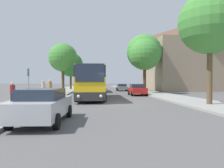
# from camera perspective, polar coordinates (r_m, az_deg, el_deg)

# --- Properties ---
(ground_plane) EXTENTS (300.00, 300.00, 0.00)m
(ground_plane) POSITION_cam_1_polar(r_m,az_deg,el_deg) (18.22, 0.29, -5.06)
(ground_plane) COLOR #565454
(ground_plane) RESTS_ON ground
(sidewalk_left) EXTENTS (4.00, 120.00, 0.15)m
(sidewalk_left) POSITION_cam_1_polar(r_m,az_deg,el_deg) (18.88, -21.44, -4.68)
(sidewalk_left) COLOR gray
(sidewalk_left) RESTS_ON ground_plane
(sidewalk_right) EXTENTS (4.00, 120.00, 0.15)m
(sidewalk_right) POSITION_cam_1_polar(r_m,az_deg,el_deg) (20.12, 20.62, -4.34)
(sidewalk_right) COLOR gray
(sidewalk_right) RESTS_ON ground_plane
(building_right_background) EXTENTS (19.93, 14.77, 14.10)m
(building_right_background) POSITION_cam_1_polar(r_m,az_deg,el_deg) (48.66, 21.60, 6.85)
(building_right_background) COLOR gray
(building_right_background) RESTS_ON ground_plane
(bus_front) EXTENTS (2.93, 11.78, 3.25)m
(bus_front) POSITION_cam_1_polar(r_m,az_deg,el_deg) (22.93, -5.43, 0.49)
(bus_front) COLOR #2D2D2D
(bus_front) RESTS_ON ground_plane
(bus_middle) EXTENTS (3.02, 10.98, 3.26)m
(bus_middle) POSITION_cam_1_polar(r_m,az_deg,el_deg) (38.39, -5.46, 0.61)
(bus_middle) COLOR silver
(bus_middle) RESTS_ON ground_plane
(bus_rear) EXTENTS (2.87, 10.58, 3.22)m
(bus_rear) POSITION_cam_1_polar(r_m,az_deg,el_deg) (52.98, -5.29, 0.63)
(bus_rear) COLOR #238942
(bus_rear) RESTS_ON ground_plane
(parked_car_left_curb) EXTENTS (2.19, 4.76, 1.51)m
(parked_car_left_curb) POSITION_cam_1_polar(r_m,az_deg,el_deg) (10.20, -17.50, -5.20)
(parked_car_left_curb) COLOR #B7B7BC
(parked_car_left_curb) RESTS_ON ground_plane
(parked_car_right_near) EXTENTS (2.13, 4.22, 1.47)m
(parked_car_right_near) POSITION_cam_1_polar(r_m,az_deg,el_deg) (28.35, 6.62, -1.42)
(parked_car_right_near) COLOR red
(parked_car_right_near) RESTS_ON ground_plane
(parked_car_right_far) EXTENTS (2.03, 4.64, 1.30)m
(parked_car_right_far) POSITION_cam_1_polar(r_m,az_deg,el_deg) (41.47, 2.59, -0.82)
(parked_car_right_far) COLOR slate
(parked_car_right_far) RESTS_ON ground_plane
(bus_stop_sign) EXTENTS (0.08, 0.45, 2.75)m
(bus_stop_sign) POSITION_cam_1_polar(r_m,az_deg,el_deg) (18.83, -21.00, 0.70)
(bus_stop_sign) COLOR gray
(bus_stop_sign) RESTS_ON sidewalk_left
(pedestrian_waiting_near) EXTENTS (0.36, 0.36, 1.81)m
(pedestrian_waiting_near) POSITION_cam_1_polar(r_m,az_deg,el_deg) (22.82, -17.48, -1.23)
(pedestrian_waiting_near) COLOR #23232D
(pedestrian_waiting_near) RESTS_ON sidewalk_left
(pedestrian_waiting_far) EXTENTS (0.36, 0.36, 1.85)m
(pedestrian_waiting_far) POSITION_cam_1_polar(r_m,az_deg,el_deg) (21.82, -15.88, -1.25)
(pedestrian_waiting_far) COLOR #23232D
(pedestrian_waiting_far) RESTS_ON sidewalk_left
(pedestrian_walking_back) EXTENTS (0.36, 0.36, 1.62)m
(pedestrian_walking_back) POSITION_cam_1_polar(r_m,az_deg,el_deg) (17.09, -24.54, -2.27)
(pedestrian_walking_back) COLOR #23232D
(pedestrian_walking_back) RESTS_ON sidewalk_left
(tree_left_near) EXTENTS (5.22, 5.22, 7.85)m
(tree_left_near) POSITION_cam_1_polar(r_m,az_deg,el_deg) (47.81, -10.74, 4.99)
(tree_left_near) COLOR #47331E
(tree_left_near) RESTS_ON sidewalk_left
(tree_left_far) EXTENTS (4.27, 4.27, 7.38)m
(tree_left_far) POSITION_cam_1_polar(r_m,az_deg,el_deg) (33.78, -12.70, 6.73)
(tree_left_far) COLOR #513D23
(tree_left_far) RESTS_ON sidewalk_left
(tree_right_near) EXTENTS (6.04, 6.04, 9.71)m
(tree_right_near) POSITION_cam_1_polar(r_m,az_deg,el_deg) (38.13, 8.42, 8.26)
(tree_right_near) COLOR #513D23
(tree_right_near) RESTS_ON sidewalk_right
(tree_right_mid) EXTENTS (4.53, 4.53, 7.81)m
(tree_right_mid) POSITION_cam_1_polar(r_m,az_deg,el_deg) (32.06, 8.56, 7.61)
(tree_right_mid) COLOR #47331E
(tree_right_mid) RESTS_ON sidewalk_right
(tree_right_far) EXTENTS (4.63, 4.63, 8.33)m
(tree_right_far) POSITION_cam_1_polar(r_m,az_deg,el_deg) (18.20, 24.21, 14.32)
(tree_right_far) COLOR brown
(tree_right_far) RESTS_ON sidewalk_right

